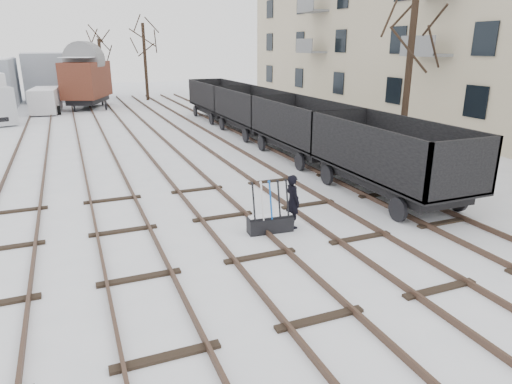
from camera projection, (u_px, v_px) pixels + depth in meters
ground at (260, 257)px, 11.52m from camera, size 120.00×120.00×0.00m
tracks at (158, 147)px, 23.54m from camera, size 13.90×52.00×0.16m
shed_right at (64, 76)px, 44.60m from camera, size 7.00×6.00×4.50m
ground_frame at (270, 223)px, 13.00m from camera, size 1.33×0.52×1.49m
worker at (293, 201)px, 13.20m from camera, size 0.43×0.61×1.59m
freight_wagon_a at (388, 169)px, 15.82m from camera, size 2.60×6.50×2.65m
freight_wagon_b at (302, 136)px, 21.46m from camera, size 2.60×6.50×2.65m
freight_wagon_c at (252, 117)px, 27.09m from camera, size 2.60×6.50×2.65m
freight_wagon_d at (219, 105)px, 32.73m from camera, size 2.60×6.50×2.65m
box_van_wagon at (86, 79)px, 38.04m from camera, size 4.68×6.20×4.22m
panel_van at (46, 100)px, 35.71m from camera, size 2.38×4.56×1.93m
tree_near at (408, 81)px, 20.22m from camera, size 0.30×0.30×7.21m
tree_far_left at (102, 70)px, 44.19m from camera, size 0.30×0.30×5.70m
tree_far_right at (145, 62)px, 43.51m from camera, size 0.30×0.30×7.10m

